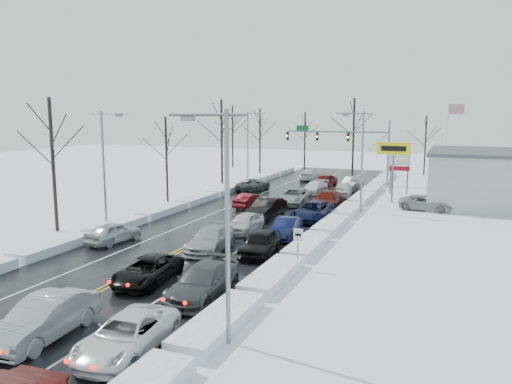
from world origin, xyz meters
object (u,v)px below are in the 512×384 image
at_px(flagpole, 448,137).
at_px(oncoming_car_0, 250,208).
at_px(traffic_signal_mast, 348,140).
at_px(tires_plus_sign, 394,153).

distance_m(flagpole, oncoming_car_0, 28.14).
height_order(flagpole, oncoming_car_0, flagpole).
distance_m(traffic_signal_mast, tires_plus_sign, 13.92).
bearing_deg(oncoming_car_0, flagpole, -120.75).
bearing_deg(oncoming_car_0, traffic_signal_mast, -97.46).
relative_size(traffic_signal_mast, oncoming_car_0, 3.18).
bearing_deg(tires_plus_sign, flagpole, 71.56).
relative_size(traffic_signal_mast, tires_plus_sign, 2.21).
bearing_deg(traffic_signal_mast, oncoming_car_0, -104.17).
xyz_separation_m(traffic_signal_mast, flagpole, (11.72, 2.01, 0.45)).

